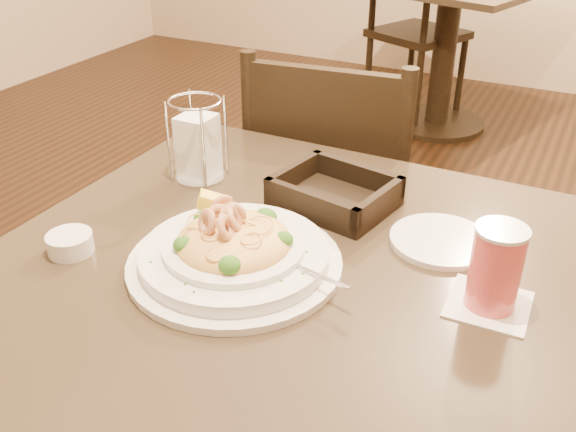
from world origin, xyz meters
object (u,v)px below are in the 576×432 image
at_px(drink_glass, 495,268).
at_px(napkin_caddy, 198,145).
at_px(background_table, 447,29).
at_px(main_table, 283,386).
at_px(dining_chair_far, 413,26).
at_px(bread_basket, 334,195).
at_px(butter_ramekin, 70,243).
at_px(side_plate, 441,241).
at_px(pasta_bowl, 234,250).
at_px(dining_chair_near, 336,210).

height_order(drink_glass, napkin_caddy, napkin_caddy).
bearing_deg(background_table, main_table, -81.19).
height_order(dining_chair_far, bread_basket, dining_chair_far).
height_order(dining_chair_far, butter_ramekin, dining_chair_far).
bearing_deg(side_plate, drink_glass, -51.31).
distance_m(napkin_caddy, side_plate, 0.48).
bearing_deg(side_plate, background_table, 103.85).
relative_size(dining_chair_far, pasta_bowl, 2.59).
bearing_deg(butter_ramekin, side_plate, 29.33).
height_order(background_table, napkin_caddy, napkin_caddy).
xyz_separation_m(main_table, drink_glass, (0.30, 0.05, 0.30)).
xyz_separation_m(dining_chair_near, bread_basket, (0.17, -0.43, 0.29)).
bearing_deg(side_plate, bread_basket, 168.70).
relative_size(dining_chair_near, drink_glass, 7.51).
xyz_separation_m(main_table, dining_chair_near, (-0.18, 0.65, -0.02)).
relative_size(bread_basket, napkin_caddy, 1.38).
distance_m(dining_chair_near, side_plate, 0.66).
bearing_deg(dining_chair_far, napkin_caddy, 120.80).
relative_size(background_table, side_plate, 6.82).
bearing_deg(dining_chair_near, drink_glass, 122.23).
relative_size(dining_chair_near, side_plate, 5.71).
bearing_deg(butter_ramekin, background_table, 91.85).
bearing_deg(pasta_bowl, side_plate, 38.29).
bearing_deg(main_table, napkin_caddy, 144.31).
height_order(napkin_caddy, side_plate, napkin_caddy).
relative_size(main_table, napkin_caddy, 5.68).
xyz_separation_m(pasta_bowl, butter_ramekin, (-0.25, -0.08, -0.01)).
distance_m(dining_chair_near, butter_ramekin, 0.82).
xyz_separation_m(pasta_bowl, napkin_caddy, (-0.22, 0.23, 0.04)).
distance_m(background_table, bread_basket, 2.43).
bearing_deg(drink_glass, dining_chair_far, 108.90).
height_order(background_table, butter_ramekin, butter_ramekin).
bearing_deg(dining_chair_far, bread_basket, 127.01).
bearing_deg(main_table, dining_chair_far, 102.68).
distance_m(background_table, dining_chair_far, 0.21).
xyz_separation_m(background_table, napkin_caddy, (0.12, -2.40, 0.31)).
height_order(pasta_bowl, bread_basket, pasta_bowl).
xyz_separation_m(background_table, dining_chair_near, (0.23, -1.96, -0.02)).
xyz_separation_m(napkin_caddy, side_plate, (0.48, -0.03, -0.06)).
relative_size(background_table, bread_basket, 5.07).
bearing_deg(drink_glass, side_plate, 128.69).
relative_size(main_table, side_plate, 5.52).
bearing_deg(bread_basket, side_plate, -11.30).
xyz_separation_m(drink_glass, napkin_caddy, (-0.58, 0.15, 0.01)).
xyz_separation_m(dining_chair_near, side_plate, (0.37, -0.47, 0.27)).
distance_m(main_table, background_table, 2.63).
xyz_separation_m(main_table, pasta_bowl, (-0.07, -0.03, 0.27)).
relative_size(dining_chair_far, drink_glass, 7.51).
xyz_separation_m(drink_glass, side_plate, (-0.10, 0.13, -0.06)).
distance_m(pasta_bowl, butter_ramekin, 0.26).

